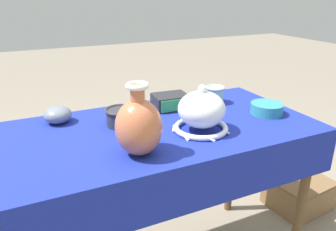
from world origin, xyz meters
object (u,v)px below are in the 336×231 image
mosaic_tile_box (171,101)px  vase_dome_bell (201,112)px  cup_wide_celadon (215,94)px  cup_wide_charcoal (121,116)px  pot_squat_teal (267,109)px  vase_tall_bulbous (139,126)px  bowl_shallow_slate (58,115)px  wooden_crate (298,192)px

mosaic_tile_box → vase_dome_bell: bearing=-86.9°
vase_dome_bell → mosaic_tile_box: vase_dome_bell is taller
mosaic_tile_box → cup_wide_celadon: size_ratio=1.77×
vase_dome_bell → cup_wide_charcoal: 0.33m
mosaic_tile_box → pot_squat_teal: bearing=-31.2°
cup_wide_celadon → vase_tall_bulbous: bearing=-146.6°
cup_wide_charcoal → vase_tall_bulbous: bearing=-94.0°
cup_wide_charcoal → pot_squat_teal: bearing=-13.3°
bowl_shallow_slate → mosaic_tile_box: bearing=-4.1°
cup_wide_celadon → bowl_shallow_slate: bearing=175.3°
cup_wide_celadon → wooden_crate: size_ratio=0.25×
pot_squat_teal → bowl_shallow_slate: size_ratio=1.27×
cup_wide_charcoal → wooden_crate: size_ratio=0.35×
mosaic_tile_box → cup_wide_charcoal: size_ratio=1.28×
mosaic_tile_box → pot_squat_teal: 0.44m
bowl_shallow_slate → wooden_crate: bowl_shallow_slate is taller
bowl_shallow_slate → cup_wide_charcoal: bearing=-31.0°
cup_wide_celadon → wooden_crate: 0.97m
vase_dome_bell → pot_squat_teal: 0.37m
vase_tall_bulbous → pot_squat_teal: bearing=10.2°
vase_dome_bell → cup_wide_celadon: vase_dome_bell is taller
vase_dome_bell → bowl_shallow_slate: vase_dome_bell is taller
vase_dome_bell → pot_squat_teal: vase_dome_bell is taller
wooden_crate → mosaic_tile_box: bearing=169.7°
mosaic_tile_box → cup_wide_charcoal: bearing=-155.5°
cup_wide_charcoal → wooden_crate: 1.35m
mosaic_tile_box → wooden_crate: bearing=-0.9°
pot_squat_teal → cup_wide_charcoal: bearing=166.7°
vase_tall_bulbous → bowl_shallow_slate: 0.47m
vase_dome_bell → pot_squat_teal: bearing=5.7°
vase_tall_bulbous → bowl_shallow_slate: vase_tall_bulbous is taller
vase_dome_bell → cup_wide_charcoal: size_ratio=1.78×
vase_tall_bulbous → mosaic_tile_box: 0.48m
vase_dome_bell → cup_wide_celadon: size_ratio=2.46×
bowl_shallow_slate → cup_wide_celadon: cup_wide_celadon is taller
vase_dome_bell → vase_tall_bulbous: bearing=-164.4°
mosaic_tile_box → cup_wide_celadon: 0.23m
cup_wide_charcoal → wooden_crate: cup_wide_charcoal is taller
bowl_shallow_slate → cup_wide_celadon: bearing=-4.7°
vase_tall_bulbous → cup_wide_celadon: vase_tall_bulbous is taller
vase_tall_bulbous → pot_squat_teal: (0.66, 0.12, -0.08)m
pot_squat_teal → wooden_crate: (0.51, 0.18, -0.70)m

